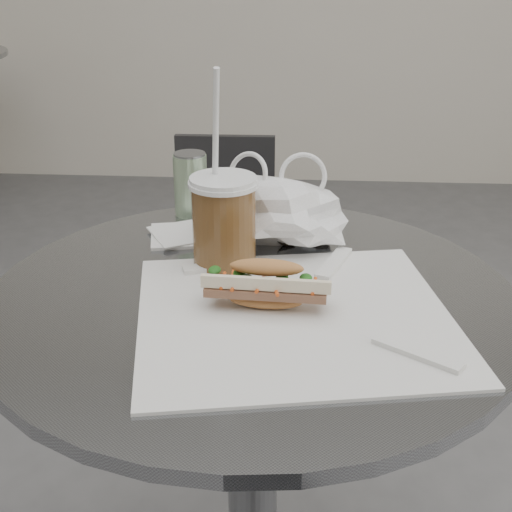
# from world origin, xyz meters

# --- Properties ---
(cafe_table) EXTENTS (0.76, 0.76, 0.74)m
(cafe_table) POSITION_xyz_m (0.00, 0.20, 0.47)
(cafe_table) COLOR slate
(cafe_table) RESTS_ON ground
(chair_far) EXTENTS (0.36, 0.37, 0.69)m
(chair_far) POSITION_xyz_m (-0.15, 1.14, 0.31)
(chair_far) COLOR #2D2D2F
(chair_far) RESTS_ON ground
(sandwich_paper) EXTENTS (0.48, 0.46, 0.00)m
(sandwich_paper) POSITION_xyz_m (0.06, 0.13, 0.74)
(sandwich_paper) COLOR white
(sandwich_paper) RESTS_ON cafe_table
(banh_mi) EXTENTS (0.21, 0.09, 0.07)m
(banh_mi) POSITION_xyz_m (0.02, 0.15, 0.78)
(banh_mi) COLOR #C18149
(banh_mi) RESTS_ON sandwich_paper
(iced_coffee) EXTENTS (0.10, 0.10, 0.30)m
(iced_coffee) POSITION_xyz_m (-0.05, 0.29, 0.81)
(iced_coffee) COLOR brown
(iced_coffee) RESTS_ON cafe_table
(sunglasses) EXTENTS (0.10, 0.06, 0.04)m
(sunglasses) POSITION_xyz_m (0.07, 0.39, 0.76)
(sunglasses) COLOR black
(sunglasses) RESTS_ON cafe_table
(plastic_bag) EXTENTS (0.25, 0.22, 0.11)m
(plastic_bag) POSITION_xyz_m (0.02, 0.37, 0.79)
(plastic_bag) COLOR white
(plastic_bag) RESTS_ON cafe_table
(napkin_stack) EXTENTS (0.14, 0.14, 0.01)m
(napkin_stack) POSITION_xyz_m (-0.13, 0.40, 0.74)
(napkin_stack) COLOR white
(napkin_stack) RESTS_ON cafe_table
(drink_can) EXTENTS (0.06, 0.06, 0.11)m
(drink_can) POSITION_xyz_m (-0.13, 0.51, 0.80)
(drink_can) COLOR #639858
(drink_can) RESTS_ON cafe_table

